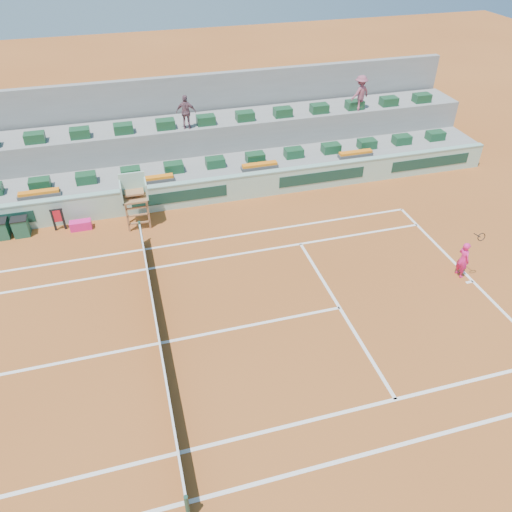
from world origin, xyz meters
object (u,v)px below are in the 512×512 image
object	(u,v)px
player_bag	(81,225)
umpire_chair	(134,194)
tennis_player	(463,259)
drink_cooler_a	(21,227)

from	to	relation	value
player_bag	umpire_chair	world-z (taller)	umpire_chair
umpire_chair	tennis_player	xyz separation A→B (m)	(11.59, -7.00, -0.78)
umpire_chair	drink_cooler_a	distance (m)	5.04
player_bag	tennis_player	bearing A→B (deg)	-27.42
umpire_chair	tennis_player	size ratio (longest dim) A/B	1.05
player_bag	tennis_player	distance (m)	15.85
drink_cooler_a	tennis_player	xyz separation A→B (m)	(16.48, -7.47, 0.34)
tennis_player	umpire_chair	bearing A→B (deg)	148.85
player_bag	tennis_player	xyz separation A→B (m)	(14.06, -7.30, 0.56)
umpire_chair	drink_cooler_a	xyz separation A→B (m)	(-4.89, 0.47, -1.12)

